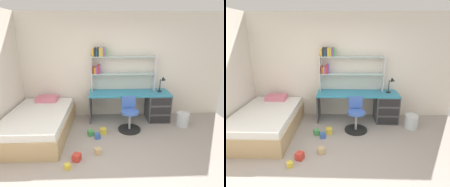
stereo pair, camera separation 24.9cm
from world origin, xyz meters
The scene contains 14 objects.
ground_plane centered at (0.00, 0.00, -0.01)m, with size 5.73×5.60×0.02m, color #9E938C.
room_shell centered at (-1.18, 1.18, 1.32)m, with size 5.73×5.60×2.63m.
desk centered at (0.89, 1.97, 0.41)m, with size 2.00×0.61×0.73m.
bookshelf_hutch centered at (-0.05, 2.16, 1.41)m, with size 1.59×0.22×1.09m.
desk_lamp centered at (1.18, 1.98, 0.99)m, with size 0.20×0.17×0.38m.
swivel_chair centered at (0.30, 1.44, 0.30)m, with size 0.52×0.52×0.76m.
bed_platform centered at (-1.71, 1.31, 0.26)m, with size 1.28×1.96×0.63m.
waste_bin centered at (1.60, 1.56, 0.16)m, with size 0.30×0.30×0.33m, color silver.
toy_block_green_0 centered at (-0.58, 1.19, 0.06)m, with size 0.12×0.12×0.12m, color #479E51.
toy_block_natural_1 centered at (-0.40, 0.52, 0.06)m, with size 0.11×0.11×0.11m, color tan.
toy_block_blue_2 centered at (-0.42, 1.06, 0.05)m, with size 0.11×0.11×0.11m, color #3860B7.
toy_block_red_3 centered at (-0.76, 0.34, 0.06)m, with size 0.13×0.13×0.13m, color red.
toy_block_yellow_4 centered at (-0.88, 0.14, 0.04)m, with size 0.09×0.09×0.09m, color gold.
toy_block_yellow_5 centered at (-0.31, 1.25, 0.06)m, with size 0.13×0.13×0.13m, color gold.
Camera 2 is at (0.00, -2.45, 2.13)m, focal length 29.99 mm.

